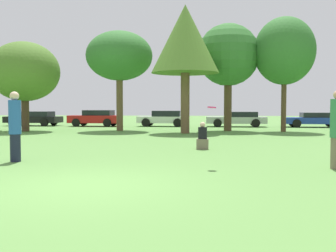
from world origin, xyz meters
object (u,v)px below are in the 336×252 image
tree_1 (25,72)px  tree_2 (119,56)px  tree_4 (228,56)px  parked_car_white (164,118)px  tree_3 (185,40)px  parked_car_black (34,118)px  person_thrower (15,126)px  parked_car_red (96,118)px  tree_5 (284,51)px  parked_car_silver (237,119)px  frisbee (212,107)px  parked_car_blue (315,119)px  bystander_sitting (203,138)px

tree_1 → tree_2: size_ratio=0.88×
tree_4 → parked_car_white: 8.22m
tree_3 → parked_car_black: 15.79m
person_thrower → parked_car_red: person_thrower is taller
person_thrower → parked_car_red: size_ratio=0.48×
person_thrower → tree_5: (10.11, 14.35, 3.98)m
tree_1 → tree_5: (16.18, 1.39, 1.25)m
parked_car_silver → frisbee: bearing=86.1°
tree_5 → parked_car_red: 15.20m
person_thrower → parked_car_blue: bearing=58.6°
tree_1 → parked_car_red: (2.59, 6.66, -3.07)m
tree_3 → parked_car_red: size_ratio=1.81×
tree_2 → parked_car_black: 11.10m
person_thrower → parked_car_silver: size_ratio=0.43×
frisbee → parked_car_silver: size_ratio=0.05×
parked_car_white → parked_car_blue: size_ratio=0.90×
parked_car_black → parked_car_red: 5.33m
tree_2 → tree_4: size_ratio=0.94×
frisbee → parked_car_red: bearing=114.1°
person_thrower → tree_2: 14.74m
person_thrower → frisbee: 5.56m
parked_car_red → tree_4: bearing=156.9°
parked_car_silver → parked_car_blue: size_ratio=1.02×
bystander_sitting → tree_4: 11.97m
tree_3 → parked_car_blue: bearing=39.5°
tree_1 → tree_4: tree_4 is taller
parked_car_white → parked_car_silver: bearing=-177.6°
parked_car_black → tree_5: bearing=165.4°
parked_car_black → parked_car_blue: parked_car_black is taller
person_thrower → tree_5: bearing=57.4°
tree_4 → parked_car_blue: bearing=37.3°
tree_1 → parked_car_white: 11.18m
parked_car_silver → parked_car_blue: 5.82m
bystander_sitting → tree_5: size_ratio=0.14×
parked_car_black → parked_car_blue: bearing=-177.8°
tree_5 → parked_car_red: bearing=158.8°
parked_car_silver → parked_car_blue: parked_car_silver is taller
parked_car_red → parked_car_white: bearing=-172.8°
tree_4 → parked_car_blue: (6.83, 5.21, -4.23)m
tree_5 → parked_car_silver: (-2.41, 5.77, -4.37)m
tree_2 → parked_car_white: bearing=69.0°
parked_car_white → parked_car_blue: parked_car_white is taller
tree_1 → parked_car_silver: size_ratio=1.21×
person_thrower → bystander_sitting: size_ratio=1.99×
frisbee → tree_4: 15.67m
person_thrower → tree_3: (4.08, 12.25, 4.43)m
tree_4 → parked_car_black: tree_4 is taller
tree_5 → parked_car_blue: size_ratio=1.56×
tree_1 → parked_car_white: bearing=41.7°
frisbee → tree_5: 15.88m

